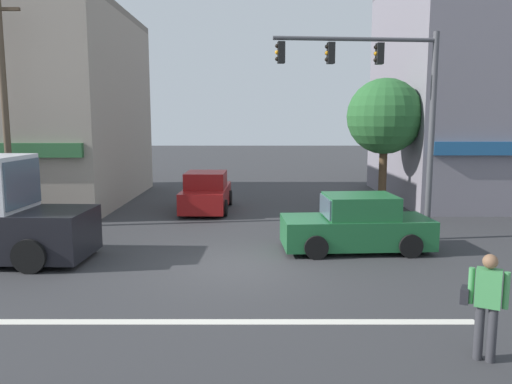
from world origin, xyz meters
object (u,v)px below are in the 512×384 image
at_px(street_tree, 387,117).
at_px(sedan_waiting_far, 358,226).
at_px(utility_pole_far_right, 485,102).
at_px(pedestrian_foreground_with_bag, 488,301).
at_px(utility_pole_near_left, 7,111).
at_px(traffic_light_mast, 392,97).
at_px(sedan_crossing_leftbound, 208,193).

xyz_separation_m(street_tree, sedan_waiting_far, (-2.29, -6.27, -3.06)).
distance_m(utility_pole_far_right, pedestrian_foreground_with_bag, 13.16).
bearing_deg(pedestrian_foreground_with_bag, utility_pole_near_left, 141.19).
bearing_deg(utility_pole_far_right, traffic_light_mast, -138.40).
distance_m(traffic_light_mast, sedan_waiting_far, 3.95).
distance_m(street_tree, sedan_waiting_far, 7.35).
relative_size(utility_pole_near_left, traffic_light_mast, 1.22).
height_order(street_tree, traffic_light_mast, traffic_light_mast).
height_order(street_tree, pedestrian_foreground_with_bag, street_tree).
xyz_separation_m(utility_pole_near_left, sedan_crossing_leftbound, (6.27, 3.36, -3.22)).
bearing_deg(sedan_waiting_far, street_tree, 69.98).
distance_m(utility_pole_near_left, sedan_crossing_leftbound, 7.81).
relative_size(utility_pole_near_left, pedestrian_foreground_with_bag, 4.53).
bearing_deg(utility_pole_far_right, utility_pole_near_left, -172.35).
distance_m(utility_pole_near_left, utility_pole_far_right, 16.91).
xyz_separation_m(utility_pole_far_right, sedan_crossing_leftbound, (-10.48, 1.11, -3.59)).
relative_size(sedan_crossing_leftbound, pedestrian_foreground_with_bag, 2.48).
distance_m(utility_pole_far_right, sedan_waiting_far, 8.47).
bearing_deg(utility_pole_near_left, pedestrian_foreground_with_bag, -38.81).
bearing_deg(traffic_light_mast, utility_pole_far_right, 41.60).
xyz_separation_m(street_tree, utility_pole_far_right, (3.36, -1.08, 0.53)).
distance_m(utility_pole_near_left, pedestrian_foreground_with_bag, 15.37).
height_order(traffic_light_mast, pedestrian_foreground_with_bag, traffic_light_mast).
xyz_separation_m(street_tree, sedan_crossing_leftbound, (-7.12, 0.03, -3.06)).
bearing_deg(street_tree, sedan_crossing_leftbound, 179.78).
height_order(sedan_crossing_leftbound, pedestrian_foreground_with_bag, pedestrian_foreground_with_bag).
xyz_separation_m(utility_pole_far_right, pedestrian_foreground_with_bag, (-5.00, -11.70, -3.35)).
distance_m(sedan_crossing_leftbound, pedestrian_foreground_with_bag, 13.94).
relative_size(sedan_crossing_leftbound, sedan_waiting_far, 0.99).
bearing_deg(traffic_light_mast, sedan_waiting_far, -133.66).
xyz_separation_m(sedan_crossing_leftbound, sedan_waiting_far, (4.84, -6.30, 0.00)).
bearing_deg(pedestrian_foreground_with_bag, traffic_light_mast, 86.34).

